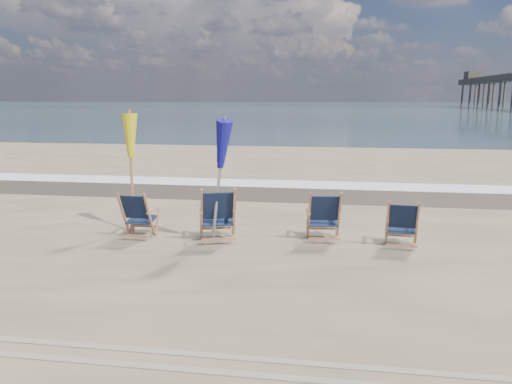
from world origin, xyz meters
TOP-DOWN VIEW (x-y plane):
  - ocean at (0.00, 128.00)m, footprint 400.00×400.00m
  - surf_foam at (0.00, 8.30)m, footprint 200.00×1.40m
  - wet_sand_strip at (0.00, 6.80)m, footprint 200.00×2.60m
  - beach_chair_0 at (-1.96, 1.81)m, footprint 0.63×0.70m
  - beach_chair_1 at (-0.36, 1.89)m, footprint 0.87×0.93m
  - beach_chair_2 at (1.55, 2.17)m, footprint 0.70×0.77m
  - beach_chair_3 at (2.89, 1.92)m, footprint 0.62×0.69m
  - umbrella_yellow at (-2.50, 2.35)m, footprint 0.30×0.30m
  - umbrella_blue at (-0.61, 1.70)m, footprint 0.30×0.30m

SIDE VIEW (x-z plane):
  - ocean at x=0.00m, z-range 0.00..0.00m
  - wet_sand_strip at x=0.00m, z-range 0.00..0.00m
  - surf_foam at x=0.00m, z-range 0.00..0.01m
  - beach_chair_3 at x=2.89m, z-range 0.00..0.89m
  - beach_chair_0 at x=-1.96m, z-range 0.00..0.94m
  - beach_chair_2 at x=1.55m, z-range 0.00..0.98m
  - beach_chair_1 at x=-0.36m, z-range 0.00..1.06m
  - umbrella_blue at x=-0.61m, z-range 0.62..2.92m
  - umbrella_yellow at x=-2.50m, z-range 0.62..2.94m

